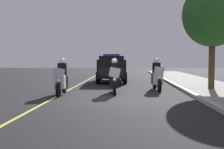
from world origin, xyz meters
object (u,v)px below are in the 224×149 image
at_px(police_motorcycle_lead_left, 62,80).
at_px(police_motorcycle_lead_right, 115,79).
at_px(police_motorcycle_trailing, 157,77).
at_px(police_suv, 111,67).
at_px(tree_mid_block, 213,15).

height_order(police_motorcycle_lead_left, police_motorcycle_lead_right, same).
height_order(police_motorcycle_lead_right, police_motorcycle_trailing, same).
bearing_deg(police_motorcycle_lead_left, police_motorcycle_lead_right, 105.70).
bearing_deg(police_motorcycle_trailing, police_suv, -151.77).
distance_m(police_suv, tree_mid_block, 8.06).
relative_size(police_motorcycle_lead_left, police_suv, 0.43).
relative_size(police_motorcycle_trailing, police_suv, 0.43).
bearing_deg(police_motorcycle_lead_left, police_suv, 164.79).
xyz_separation_m(police_motorcycle_trailing, tree_mid_block, (-0.11, 2.91, 3.32)).
relative_size(police_motorcycle_lead_right, police_motorcycle_trailing, 1.00).
relative_size(police_motorcycle_lead_left, police_motorcycle_trailing, 1.00).
xyz_separation_m(police_motorcycle_lead_right, tree_mid_block, (-1.51, 5.13, 3.32)).
distance_m(police_motorcycle_trailing, tree_mid_block, 4.41).
bearing_deg(police_motorcycle_trailing, police_motorcycle_lead_right, -57.82).
distance_m(police_motorcycle_lead_left, tree_mid_block, 8.56).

